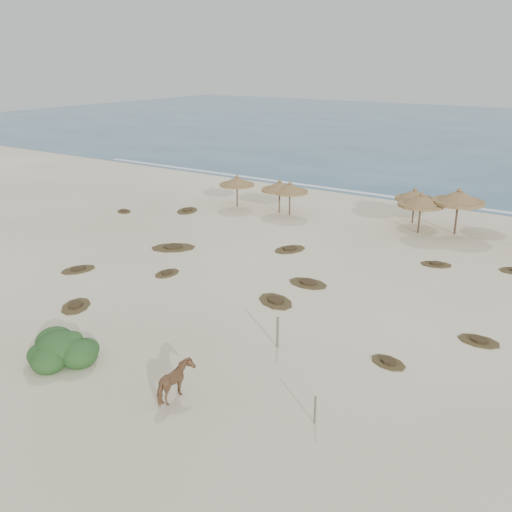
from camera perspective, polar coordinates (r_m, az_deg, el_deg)
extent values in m
plane|color=white|center=(26.74, -3.78, -5.33)|extent=(160.00, 160.00, 0.00)
cube|color=white|center=(48.84, 15.24, 5.46)|extent=(70.00, 0.60, 0.01)
cylinder|color=#4E3928|center=(44.80, -1.90, 6.17)|extent=(0.11, 0.11, 1.89)
cylinder|color=olive|center=(44.63, -1.91, 7.15)|extent=(3.54, 3.54, 0.16)
cone|color=olive|center=(44.57, -1.91, 7.52)|extent=(3.42, 3.42, 0.68)
cone|color=olive|center=(44.48, -1.92, 8.03)|extent=(0.32, 0.32, 0.20)
cylinder|color=#4E3928|center=(42.44, 3.39, 5.41)|extent=(0.11, 0.11, 1.90)
cylinder|color=olive|center=(42.26, 3.41, 6.44)|extent=(3.50, 3.50, 0.16)
cone|color=olive|center=(42.20, 3.42, 6.84)|extent=(3.39, 3.39, 0.68)
cone|color=olive|center=(42.11, 3.43, 7.38)|extent=(0.33, 0.33, 0.20)
cylinder|color=#4E3928|center=(42.95, 2.35, 5.60)|extent=(0.11, 0.11, 1.92)
cylinder|color=olive|center=(42.77, 2.37, 6.63)|extent=(3.53, 3.53, 0.16)
cone|color=olive|center=(42.71, 2.37, 7.03)|extent=(3.41, 3.41, 0.68)
cone|color=olive|center=(42.62, 2.38, 7.57)|extent=(0.33, 0.33, 0.20)
cylinder|color=#4E3928|center=(39.34, 16.03, 3.72)|extent=(0.12, 0.12, 2.11)
cylinder|color=olive|center=(39.13, 16.14, 4.95)|extent=(3.97, 3.97, 0.18)
cone|color=olive|center=(39.05, 16.19, 5.42)|extent=(3.84, 3.84, 0.75)
cone|color=olive|center=(38.95, 16.25, 6.06)|extent=(0.36, 0.36, 0.22)
cylinder|color=#4E3928|center=(41.72, 15.47, 4.49)|extent=(0.11, 0.11, 1.91)
cylinder|color=olive|center=(41.54, 15.56, 5.55)|extent=(2.80, 2.80, 0.16)
cone|color=olive|center=(41.47, 15.60, 5.95)|extent=(2.71, 2.71, 0.68)
cone|color=olive|center=(41.38, 15.65, 6.50)|extent=(0.33, 0.33, 0.20)
cylinder|color=#4E3928|center=(39.83, 19.41, 3.74)|extent=(0.14, 0.14, 2.37)
cylinder|color=olive|center=(39.60, 19.56, 5.11)|extent=(3.97, 3.97, 0.20)
cone|color=olive|center=(39.51, 19.62, 5.63)|extent=(3.83, 3.83, 0.85)
cone|color=olive|center=(39.41, 19.71, 6.35)|extent=(0.41, 0.41, 0.25)
imported|color=olive|center=(20.01, -8.10, -12.41)|extent=(0.90, 1.66, 1.34)
cylinder|color=#68604E|center=(23.12, 2.17, -7.62)|extent=(0.13, 0.13, 1.32)
cylinder|color=#68604E|center=(18.90, 5.93, -15.06)|extent=(0.09, 0.09, 0.98)
ellipsoid|color=#2F5C27|center=(23.47, -19.09, -8.80)|extent=(1.79, 1.79, 1.35)
ellipsoid|color=#2F5C27|center=(23.07, -17.29, -9.36)|extent=(1.44, 1.44, 1.08)
ellipsoid|color=#2F5C27|center=(24.20, -19.46, -8.08)|extent=(1.53, 1.53, 1.14)
ellipsoid|color=#2F5C27|center=(23.08, -20.02, -9.78)|extent=(1.35, 1.35, 1.01)
ellipsoid|color=#2F5C27|center=(23.58, -20.46, -9.25)|extent=(1.26, 1.26, 0.94)
ellipsoid|color=#2F5C27|center=(23.58, -16.68, -8.87)|extent=(1.08, 1.08, 0.81)
ellipsoid|color=#2F5C27|center=(23.36, -17.90, -7.92)|extent=(0.81, 0.81, 0.61)
ellipsoid|color=#2F5C27|center=(23.55, -19.42, -7.75)|extent=(0.72, 0.72, 0.54)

